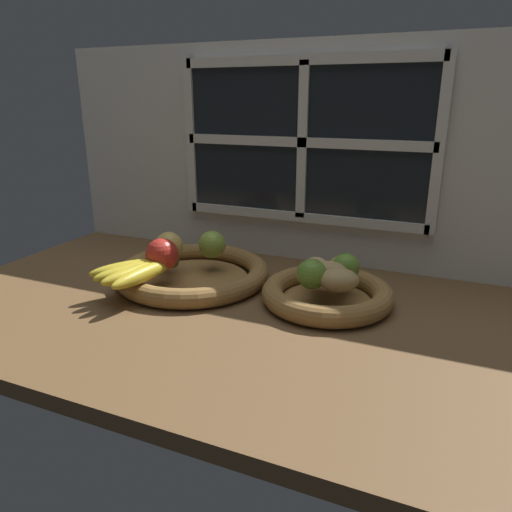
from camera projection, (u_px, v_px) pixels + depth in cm
name	position (u px, v px, depth cm)	size (l,w,h in cm)	color
ground_plane	(259.00, 304.00, 104.19)	(140.00, 90.00, 3.00)	brown
back_wall	(305.00, 154.00, 120.87)	(140.00, 4.60, 55.00)	silver
fruit_bowl_left	(193.00, 273.00, 112.63)	(36.08, 36.08, 4.43)	olive
fruit_bowl_right	(327.00, 294.00, 100.45)	(27.70, 27.70, 4.43)	olive
apple_green_back	(212.00, 244.00, 115.18)	(6.62, 6.62, 6.62)	#8CAD3D
apple_red_front	(162.00, 254.00, 106.56)	(7.38, 7.38, 7.38)	red
apple_golden_left	(169.00, 246.00, 113.65)	(6.78, 6.78, 6.78)	#DBB756
banana_bunch_front	(139.00, 270.00, 102.45)	(14.57, 19.86, 3.37)	gold
potato_oblong	(316.00, 268.00, 102.56)	(6.22, 5.45, 4.49)	tan
potato_back	(342.00, 268.00, 101.84)	(7.01, 5.72, 4.89)	tan
potato_large	(328.00, 273.00, 98.91)	(8.34, 5.56, 4.92)	tan
potato_small	(339.00, 280.00, 95.17)	(8.09, 5.93, 4.80)	tan
lime_near	(312.00, 274.00, 96.43)	(6.18, 6.18, 6.18)	olive
lime_far	(346.00, 267.00, 100.89)	(5.92, 5.92, 5.92)	olive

